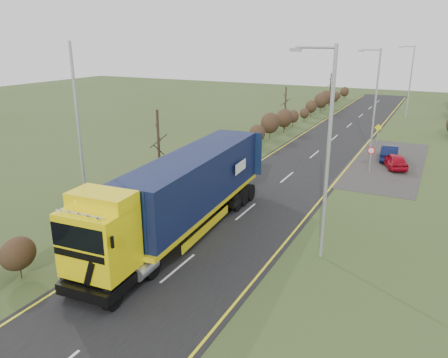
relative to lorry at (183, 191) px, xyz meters
The scene contains 14 objects.
ground 3.16m from the lorry, 19.18° to the left, with size 160.00×160.00×0.00m, color #35481E.
road 11.04m from the lorry, 80.73° to the left, with size 8.00×120.00×0.02m, color black.
layby 22.33m from the lorry, 68.22° to the left, with size 6.00×18.00×0.02m, color #312D2B.
lane_markings 10.74m from the lorry, 80.46° to the left, with size 7.52×116.00×0.01m.
hedgerow 9.56m from the lorry, 116.66° to the left, with size 2.24×102.04×6.05m.
lorry is the anchor object (origin of this frame).
car_red_hatchback 21.30m from the lorry, 64.95° to the left, with size 1.50×3.72×1.27m, color #A90819.
car_blue_sedan 23.24m from the lorry, 69.09° to the left, with size 1.45×4.15×1.37m, color black.
streetlight_near 8.08m from the lorry, ahead, with size 2.18×0.21×10.33m.
streetlight_mid 24.55m from the lorry, 75.27° to the left, with size 2.05×0.19×9.67m.
streetlight_far 46.69m from the lorry, 80.86° to the left, with size 2.03×0.19×9.59m.
left_pole 6.32m from the lorry, 162.34° to the right, with size 0.16×0.16×10.42m, color #A2A4A8.
speed_sign 18.38m from the lorry, 66.46° to the left, with size 0.60×0.10×2.19m.
warning_board 29.00m from the lorry, 77.52° to the left, with size 0.76×0.11×2.00m.
Camera 1 is at (10.34, -19.62, 10.58)m, focal length 35.00 mm.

